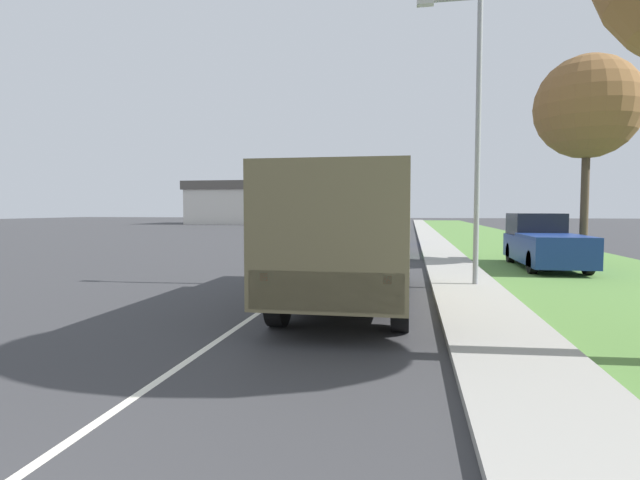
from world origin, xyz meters
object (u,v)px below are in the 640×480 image
object	(u,v)px
military_truck	(354,231)
pickup_truck	(543,242)
car_third_ahead	(354,226)
car_nearest_ahead	(386,241)
lamp_post	(471,114)
car_second_ahead	(389,234)
car_fourth_ahead	(396,223)

from	to	relation	value
military_truck	pickup_truck	distance (m)	10.19
military_truck	car_third_ahead	bearing A→B (deg)	96.37
car_nearest_ahead	lamp_post	xyz separation A→B (m)	(2.63, -9.05, 3.92)
car_second_ahead	car_fourth_ahead	bearing A→B (deg)	90.75
car_second_ahead	lamp_post	world-z (taller)	lamp_post
car_third_ahead	military_truck	bearing A→B (deg)	-83.63
lamp_post	car_nearest_ahead	bearing A→B (deg)	106.22
car_second_ahead	car_nearest_ahead	bearing A→B (deg)	-88.94
car_second_ahead	car_fourth_ahead	world-z (taller)	car_fourth_ahead
military_truck	car_fourth_ahead	distance (m)	42.55
car_third_ahead	car_fourth_ahead	size ratio (longest dim) A/B	0.98
car_fourth_ahead	car_second_ahead	bearing A→B (deg)	-89.25
pickup_truck	car_second_ahead	bearing A→B (deg)	117.65
car_fourth_ahead	pickup_truck	world-z (taller)	pickup_truck
car_nearest_ahead	military_truck	bearing A→B (deg)	-90.66
lamp_post	car_second_ahead	bearing A→B (deg)	99.29
car_nearest_ahead	lamp_post	bearing A→B (deg)	-73.78
pickup_truck	military_truck	bearing A→B (deg)	-126.24
pickup_truck	car_fourth_ahead	bearing A→B (deg)	100.43
car_fourth_ahead	lamp_post	world-z (taller)	lamp_post
car_second_ahead	lamp_post	xyz separation A→B (m)	(2.78, -16.99, 3.97)
car_fourth_ahead	car_nearest_ahead	bearing A→B (deg)	-89.17
military_truck	pickup_truck	world-z (taller)	military_truck
car_second_ahead	car_fourth_ahead	xyz separation A→B (m)	(-0.30, 22.84, 0.10)
car_fourth_ahead	pickup_truck	xyz separation A→B (m)	(6.32, -34.34, 0.17)
car_nearest_ahead	pickup_truck	world-z (taller)	pickup_truck
car_nearest_ahead	pickup_truck	bearing A→B (deg)	-31.20
military_truck	car_fourth_ahead	bearing A→B (deg)	90.42
military_truck	car_third_ahead	xyz separation A→B (m)	(-3.58, 32.05, -0.96)
car_third_ahead	car_fourth_ahead	world-z (taller)	car_fourth_ahead
car_third_ahead	car_fourth_ahead	bearing A→B (deg)	72.72
military_truck	lamp_post	world-z (taller)	lamp_post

